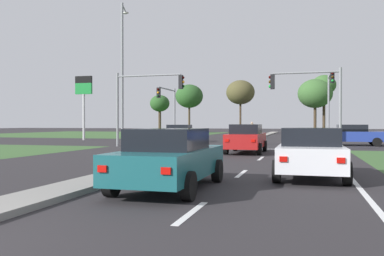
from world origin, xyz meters
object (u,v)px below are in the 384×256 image
object	(u,v)px
street_lamp_second	(123,67)
traffic_signal_near_left	(142,95)
car_silver_fifth	(178,133)
traffic_signal_far_left	(169,103)
car_navy_fourth	(254,129)
pedestrian_at_median	(252,128)
car_red_near	(246,138)
traffic_signal_far_right	(330,94)
car_teal_sixth	(170,158)
car_blue_third	(353,135)
car_white_second	(311,152)
treeline_fourth	(324,86)
treeline_third	(240,92)
treeline_fifth	(315,94)
fuel_price_totem	(84,93)
treeline_second	(189,96)
treeline_near	(160,104)
traffic_signal_near_right	(312,94)

from	to	relation	value
street_lamp_second	traffic_signal_near_left	bearing A→B (deg)	-38.77
car_silver_fifth	traffic_signal_far_left	size ratio (longest dim) A/B	0.82
car_navy_fourth	car_silver_fifth	distance (m)	28.07
pedestrian_at_median	traffic_signal_far_left	bearing A→B (deg)	172.24
car_red_near	traffic_signal_far_right	bearing A→B (deg)	70.88
car_red_near	car_teal_sixth	size ratio (longest dim) A/B	1.01
car_navy_fourth	traffic_signal_far_left	xyz separation A→B (m)	(-5.39, -25.05, 2.90)
car_blue_third	car_white_second	bearing A→B (deg)	-9.56
traffic_signal_far_left	treeline_fourth	size ratio (longest dim) A/B	0.57
treeline_third	treeline_fifth	size ratio (longest dim) A/B	1.00
fuel_price_totem	treeline_second	bearing A→B (deg)	83.30
car_blue_third	fuel_price_totem	xyz separation A→B (m)	(-24.86, 3.48, 3.88)
traffic_signal_near_left	traffic_signal_far_right	distance (m)	17.34
car_red_near	treeline_fourth	xyz separation A→B (m)	(5.97, 43.67, 6.75)
treeline_third	traffic_signal_far_right	bearing A→B (deg)	-65.01
traffic_signal_far_right	treeline_second	distance (m)	32.36
traffic_signal_far_right	treeline_second	world-z (taller)	treeline_second
fuel_price_totem	traffic_signal_near_left	bearing A→B (deg)	-42.18
traffic_signal_far_left	fuel_price_totem	distance (m)	8.58
treeline_fourth	car_blue_third	bearing A→B (deg)	-88.83
traffic_signal_far_left	car_teal_sixth	bearing A→B (deg)	-70.85
car_teal_sixth	treeline_second	world-z (taller)	treeline_second
car_teal_sixth	street_lamp_second	distance (m)	22.29
street_lamp_second	fuel_price_totem	distance (m)	10.67
street_lamp_second	treeline_third	distance (m)	35.18
car_teal_sixth	traffic_signal_far_right	xyz separation A→B (m)	(5.37, 28.16, 3.52)
traffic_signal_far_right	treeline_fifth	world-z (taller)	treeline_fifth
traffic_signal_near_left	treeline_third	world-z (taller)	treeline_third
car_silver_fifth	treeline_third	size ratio (longest dim) A/B	0.51
car_red_near	treeline_second	size ratio (longest dim) A/B	0.57
car_red_near	car_blue_third	xyz separation A→B (m)	(6.67, 9.83, -0.01)
car_red_near	pedestrian_at_median	world-z (taller)	pedestrian_at_median
car_teal_sixth	traffic_signal_near_left	bearing A→B (deg)	114.90
car_teal_sixth	treeline_near	world-z (taller)	treeline_near
car_teal_sixth	treeline_third	world-z (taller)	treeline_third
traffic_signal_far_right	treeline_fifth	xyz separation A→B (m)	(-0.66, 27.48, 1.99)
car_blue_third	traffic_signal_near_right	bearing A→B (deg)	-28.05
treeline_fifth	car_teal_sixth	bearing A→B (deg)	-94.84
traffic_signal_near_right	traffic_signal_far_right	distance (m)	11.30
fuel_price_totem	car_navy_fourth	bearing A→B (deg)	63.24
car_white_second	treeline_near	world-z (taller)	treeline_near
fuel_price_totem	treeline_fourth	world-z (taller)	treeline_fourth
car_red_near	traffic_signal_near_right	world-z (taller)	traffic_signal_near_right
car_teal_sixth	treeline_second	bearing A→B (deg)	105.65
pedestrian_at_median	traffic_signal_near_left	bearing A→B (deg)	-157.11
fuel_price_totem	car_red_near	bearing A→B (deg)	-36.18
street_lamp_second	treeline_fourth	world-z (taller)	street_lamp_second
traffic_signal_near_right	treeline_fourth	bearing A→B (deg)	86.56
traffic_signal_near_left	street_lamp_second	world-z (taller)	street_lamp_second
car_blue_third	treeline_fifth	distance (m)	33.38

